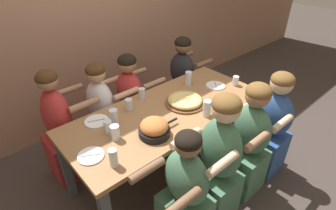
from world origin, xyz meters
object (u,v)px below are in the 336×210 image
drinking_glass_e (207,109)px  diner_near_right (270,128)px  pizza_board_main (185,101)px  diner_far_center (131,104)px  skillet_bowl (154,128)px  diner_far_left (62,132)px  empty_plate_a (97,121)px  drinking_glass_a (188,79)px  drinking_glass_i (235,81)px  diner_near_midright (247,144)px  drinking_glass_h (114,118)px  drinking_glass_c (115,133)px  drinking_glass_b (129,105)px  drinking_glass_d (108,127)px  diner_far_right (182,82)px  empty_plate_c (216,86)px  diner_far_midleft (103,117)px  diner_near_midleft (185,196)px  diner_near_center (218,164)px  drinking_glass_f (114,158)px  drinking_glass_g (142,94)px

drinking_glass_e → diner_near_right: bearing=-30.8°
pizza_board_main → diner_far_center: bearing=105.0°
skillet_bowl → diner_far_left: diner_far_left is taller
empty_plate_a → skillet_bowl: bearing=-60.4°
drinking_glass_a → drinking_glass_e: (-0.28, -0.51, -0.00)m
drinking_glass_i → diner_near_midright: bearing=-132.3°
diner_near_right → drinking_glass_h: bearing=58.1°
drinking_glass_e → drinking_glass_h: drinking_glass_e is taller
drinking_glass_c → drinking_glass_b: bearing=41.1°
drinking_glass_d → diner_near_midright: size_ratio=0.10×
pizza_board_main → diner_far_right: bearing=47.1°
drinking_glass_h → diner_far_center: 0.76m
drinking_glass_e → drinking_glass_d: bearing=154.6°
empty_plate_c → diner_far_midleft: bearing=148.0°
pizza_board_main → diner_near_right: diner_near_right is taller
drinking_glass_b → drinking_glass_d: size_ratio=0.95×
diner_far_left → empty_plate_a: bearing=28.6°
diner_near_midleft → empty_plate_c: bearing=-59.4°
diner_near_center → diner_near_midright: size_ratio=1.06×
drinking_glass_b → diner_far_left: size_ratio=0.09×
pizza_board_main → empty_plate_a: bearing=159.1°
drinking_glass_b → diner_near_midleft: size_ratio=0.10×
empty_plate_c → drinking_glass_f: (-1.40, -0.27, 0.06)m
pizza_board_main → drinking_glass_f: drinking_glass_f is taller
drinking_glass_d → diner_near_midleft: diner_near_midleft is taller
drinking_glass_a → diner_far_center: bearing=138.0°
diner_far_right → drinking_glass_d: bearing=-67.8°
empty_plate_c → diner_near_midleft: diner_near_midleft is taller
drinking_glass_g → diner_near_midleft: diner_near_midleft is taller
pizza_board_main → drinking_glass_a: 0.38m
drinking_glass_e → diner_far_midleft: size_ratio=0.14×
drinking_glass_d → diner_near_midleft: size_ratio=0.11×
drinking_glass_a → diner_far_center: (-0.47, 0.42, -0.31)m
drinking_glass_h → diner_far_center: diner_far_center is taller
drinking_glass_c → diner_far_center: diner_far_center is taller
drinking_glass_f → drinking_glass_h: size_ratio=1.02×
diner_far_right → drinking_glass_f: bearing=-59.6°
skillet_bowl → drinking_glass_h: skillet_bowl is taller
drinking_glass_b → diner_near_midright: (0.64, -0.87, -0.27)m
drinking_glass_g → diner_near_center: 0.97m
pizza_board_main → diner_far_left: size_ratio=0.32×
drinking_glass_g → diner_near_right: 1.28m
diner_near_center → pizza_board_main: bearing=-20.1°
drinking_glass_e → drinking_glass_f: drinking_glass_e is taller
skillet_bowl → drinking_glass_d: skillet_bowl is taller
diner_far_left → drinking_glass_b: bearing=52.6°
drinking_glass_a → drinking_glass_c: size_ratio=1.21×
drinking_glass_a → diner_near_center: diner_near_center is taller
empty_plate_a → drinking_glass_c: drinking_glass_c is taller
diner_near_midleft → drinking_glass_b: bearing=-8.8°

